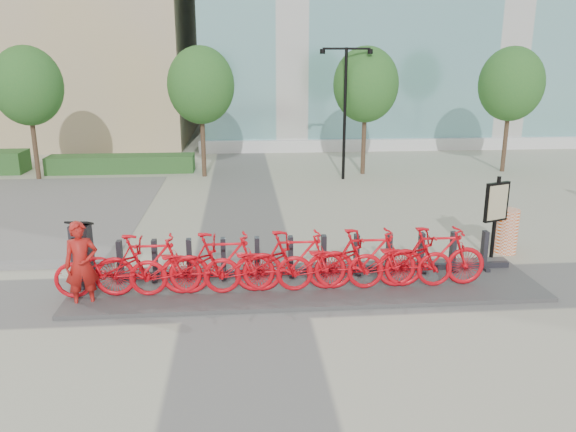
{
  "coord_description": "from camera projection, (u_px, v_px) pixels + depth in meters",
  "views": [
    {
      "loc": [
        -0.03,
        -10.51,
        4.58
      ],
      "look_at": [
        1.0,
        1.5,
        1.2
      ],
      "focal_mm": 35.0,
      "sensor_mm": 36.0,
      "label": 1
    }
  ],
  "objects": [
    {
      "name": "ground",
      "position": [
        245.0,
        294.0,
        11.32
      ],
      "size": [
        120.0,
        120.0,
        0.0
      ],
      "primitive_type": "plane",
      "color": "#A8A690"
    },
    {
      "name": "hedge_b",
      "position": [
        122.0,
        164.0,
        23.48
      ],
      "size": [
        6.0,
        1.2,
        0.7
      ],
      "primitive_type": "cube",
      "color": "#234F23",
      "rests_on": "ground"
    },
    {
      "name": "tree_0",
      "position": [
        28.0,
        86.0,
        21.21
      ],
      "size": [
        2.6,
        2.6,
        5.1
      ],
      "color": "brown",
      "rests_on": "ground"
    },
    {
      "name": "tree_1",
      "position": [
        201.0,
        85.0,
        21.74
      ],
      "size": [
        2.6,
        2.6,
        5.1
      ],
      "color": "brown",
      "rests_on": "ground"
    },
    {
      "name": "tree_2",
      "position": [
        366.0,
        85.0,
        22.28
      ],
      "size": [
        2.6,
        2.6,
        5.1
      ],
      "color": "brown",
      "rests_on": "ground"
    },
    {
      "name": "tree_3",
      "position": [
        511.0,
        84.0,
        22.77
      ],
      "size": [
        2.6,
        2.6,
        5.1
      ],
      "color": "brown",
      "rests_on": "ground"
    },
    {
      "name": "streetlamp",
      "position": [
        345.0,
        98.0,
        21.36
      ],
      "size": [
        2.0,
        0.2,
        5.0
      ],
      "color": "black",
      "rests_on": "ground"
    },
    {
      "name": "dock_pad",
      "position": [
        307.0,
        285.0,
        11.71
      ],
      "size": [
        9.6,
        2.4,
        0.08
      ],
      "primitive_type": "cube",
      "color": "#474747",
      "rests_on": "ground"
    },
    {
      "name": "dock_rail_posts",
      "position": [
        308.0,
        256.0,
        12.04
      ],
      "size": [
        8.02,
        0.5,
        0.85
      ],
      "primitive_type": null,
      "color": "#24242A",
      "rests_on": "dock_pad"
    },
    {
      "name": "bike_0",
      "position": [
        110.0,
        269.0,
        10.89
      ],
      "size": [
        2.16,
        0.75,
        1.13
      ],
      "primitive_type": "imported",
      "rotation": [
        0.0,
        0.0,
        1.57
      ],
      "color": "red",
      "rests_on": "dock_pad"
    },
    {
      "name": "bike_1",
      "position": [
        148.0,
        265.0,
        10.93
      ],
      "size": [
        2.09,
        0.59,
        1.26
      ],
      "primitive_type": "imported",
      "rotation": [
        0.0,
        0.0,
        1.57
      ],
      "color": "red",
      "rests_on": "dock_pad"
    },
    {
      "name": "bike_2",
      "position": [
        185.0,
        267.0,
        11.01
      ],
      "size": [
        2.16,
        0.75,
        1.13
      ],
      "primitive_type": "imported",
      "rotation": [
        0.0,
        0.0,
        1.57
      ],
      "color": "red",
      "rests_on": "dock_pad"
    },
    {
      "name": "bike_3",
      "position": [
        222.0,
        263.0,
        11.05
      ],
      "size": [
        2.09,
        0.59,
        1.26
      ],
      "primitive_type": "imported",
      "rotation": [
        0.0,
        0.0,
        1.57
      ],
      "color": "red",
      "rests_on": "dock_pad"
    },
    {
      "name": "bike_4",
      "position": [
        259.0,
        265.0,
        11.12
      ],
      "size": [
        2.16,
        0.75,
        1.13
      ],
      "primitive_type": "imported",
      "rotation": [
        0.0,
        0.0,
        1.57
      ],
      "color": "red",
      "rests_on": "dock_pad"
    },
    {
      "name": "bike_5",
      "position": [
        295.0,
        261.0,
        11.17
      ],
      "size": [
        2.09,
        0.59,
        1.26
      ],
      "primitive_type": "imported",
      "rotation": [
        0.0,
        0.0,
        1.57
      ],
      "color": "red",
      "rests_on": "dock_pad"
    },
    {
      "name": "bike_6",
      "position": [
        330.0,
        262.0,
        11.24
      ],
      "size": [
        2.16,
        0.75,
        1.13
      ],
      "primitive_type": "imported",
      "rotation": [
        0.0,
        0.0,
        1.57
      ],
      "color": "red",
      "rests_on": "dock_pad"
    },
    {
      "name": "bike_7",
      "position": [
        366.0,
        259.0,
        11.29
      ],
      "size": [
        2.09,
        0.59,
        1.26
      ],
      "primitive_type": "imported",
      "rotation": [
        0.0,
        0.0,
        1.57
      ],
      "color": "red",
      "rests_on": "dock_pad"
    },
    {
      "name": "bike_8",
      "position": [
        401.0,
        260.0,
        11.36
      ],
      "size": [
        2.16,
        0.75,
        1.13
      ],
      "primitive_type": "imported",
      "rotation": [
        0.0,
        0.0,
        1.57
      ],
      "color": "red",
      "rests_on": "dock_pad"
    },
    {
      "name": "bike_9",
      "position": [
        435.0,
        256.0,
        11.4
      ],
      "size": [
        2.09,
        0.59,
        1.26
      ],
      "primitive_type": "imported",
      "rotation": [
        0.0,
        0.0,
        1.57
      ],
      "color": "red",
      "rests_on": "dock_pad"
    },
    {
      "name": "kiosk",
      "position": [
        83.0,
        255.0,
        11.28
      ],
      "size": [
        0.48,
        0.41,
        1.46
      ],
      "rotation": [
        0.0,
        0.0,
        -0.09
      ],
      "color": "#24242A",
      "rests_on": "dock_pad"
    },
    {
      "name": "worker_red",
      "position": [
        82.0,
        265.0,
        10.54
      ],
      "size": [
        0.7,
        0.55,
        1.69
      ],
      "primitive_type": "imported",
      "rotation": [
        0.0,
        0.0,
        0.26
      ],
      "color": "#A71813",
      "rests_on": "ground"
    },
    {
      "name": "construction_barrel",
      "position": [
        506.0,
        231.0,
        13.65
      ],
      "size": [
        0.69,
        0.69,
        1.09
      ],
      "primitive_type": "cylinder",
      "rotation": [
        0.0,
        0.0,
        -0.26
      ],
      "color": "#F34D00",
      "rests_on": "ground"
    },
    {
      "name": "map_sign",
      "position": [
        496.0,
        206.0,
        12.88
      ],
      "size": [
        0.65,
        0.33,
        2.01
      ],
      "rotation": [
        0.0,
        0.0,
        0.38
      ],
      "color": "black",
      "rests_on": "ground"
    }
  ]
}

